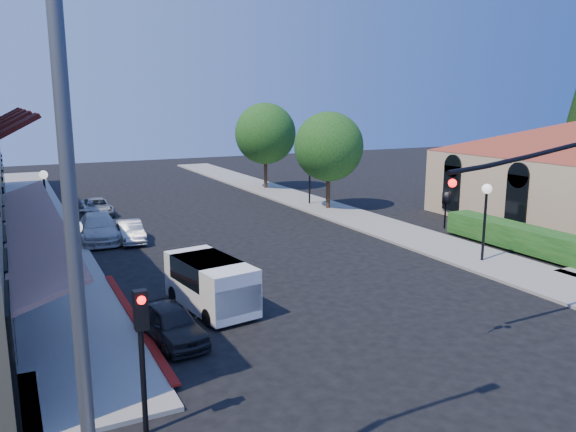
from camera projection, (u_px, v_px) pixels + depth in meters
name	position (u px, v px, depth m)	size (l,w,h in m)	color
ground	(471.00, 382.00, 14.43)	(120.00, 120.00, 0.00)	black
sidewalk_left	(38.00, 219.00, 34.17)	(3.50, 50.00, 0.12)	gray
sidewalk_right	(293.00, 197.00, 41.90)	(3.50, 50.00, 0.12)	gray
curb_red_strip	(135.00, 322.00, 18.38)	(0.25, 10.00, 0.06)	maroon
hedge	(515.00, 249.00, 27.47)	(1.40, 8.00, 1.10)	#144815
street_tree_a	(329.00, 147.00, 36.72)	(4.56, 4.56, 6.48)	#372116
street_tree_b	(265.00, 134.00, 45.40)	(4.94, 4.94, 7.02)	#372116
secondary_signal	(142.00, 336.00, 11.67)	(0.28, 0.42, 3.32)	black
cobra_streetlight	(101.00, 239.00, 7.59)	(3.60, 0.25, 9.31)	#595B5E
lamppost_left_near	(77.00, 247.00, 17.13)	(0.44, 0.44, 3.57)	black
lamppost_left_far	(44.00, 186.00, 29.37)	(0.44, 0.44, 3.57)	black
lamppost_right_near	(486.00, 203.00, 24.63)	(0.44, 0.44, 3.57)	black
lamppost_right_far	(310.00, 166.00, 38.63)	(0.44, 0.44, 3.57)	black
white_van	(211.00, 281.00, 19.33)	(2.25, 4.18, 1.76)	white
parked_car_a	(171.00, 323.00, 16.83)	(1.35, 3.34, 1.14)	black
parked_car_b	(130.00, 231.00, 28.82)	(1.14, 3.28, 1.08)	#B6B9BB
parked_car_c	(99.00, 228.00, 29.05)	(1.90, 4.66, 1.35)	silver
parked_car_d	(97.00, 207.00, 35.57)	(1.76, 3.82, 1.06)	gray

